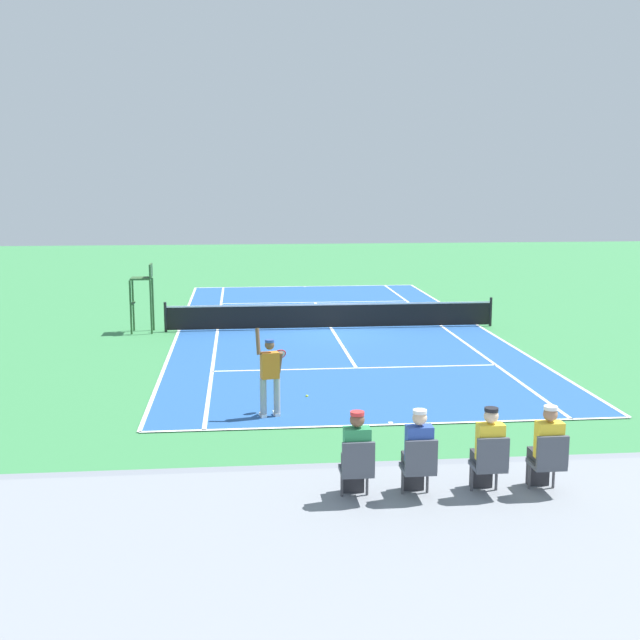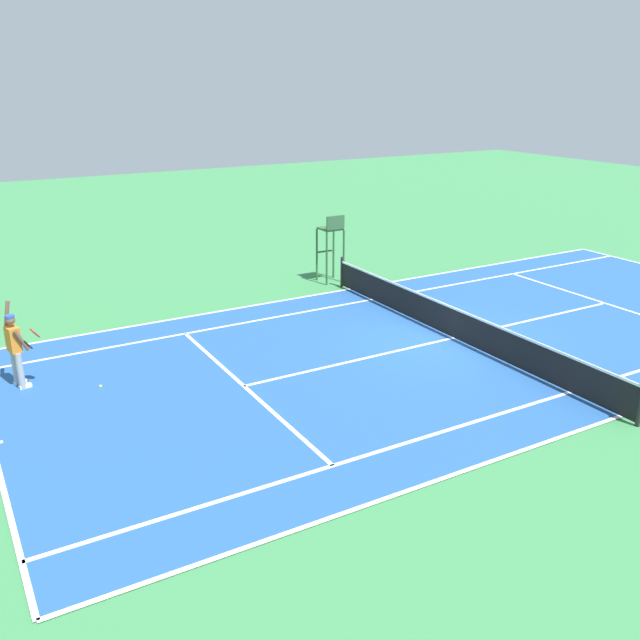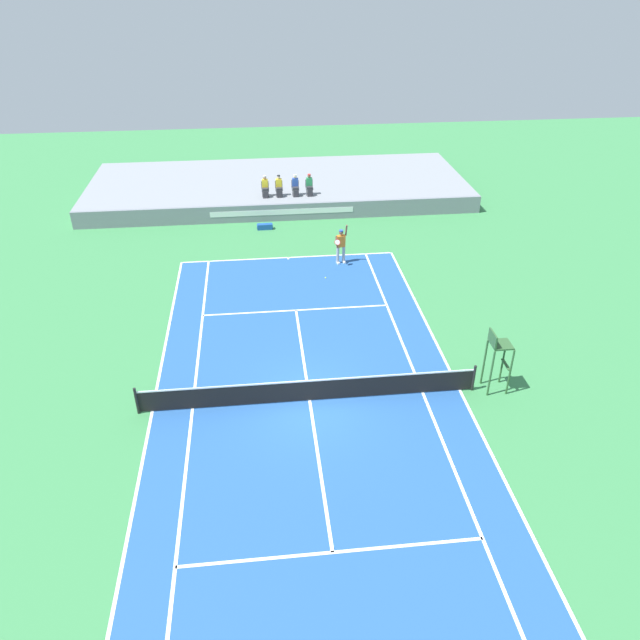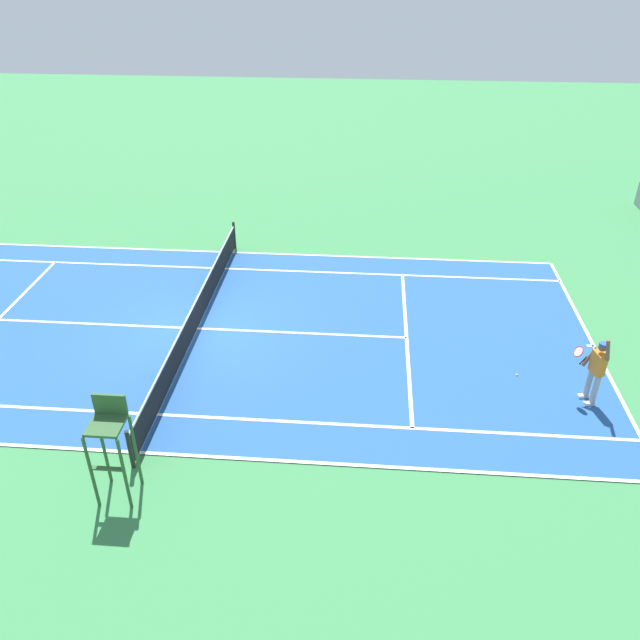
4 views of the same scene
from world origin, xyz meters
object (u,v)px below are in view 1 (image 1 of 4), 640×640
(tennis_ball, at_px, (307,396))
(spectator_seated_1, at_px, (488,452))
(umpire_chair, at_px, (143,289))
(spectator_seated_0, at_px, (546,450))
(spectator_seated_3, at_px, (356,456))
(tennis_player, at_px, (270,375))
(equipment_bag, at_px, (496,483))
(spectator_seated_2, at_px, (418,454))

(tennis_ball, bearing_deg, spectator_seated_1, 100.86)
(spectator_seated_1, height_order, umpire_chair, umpire_chair)
(spectator_seated_1, bearing_deg, spectator_seated_0, 180.00)
(spectator_seated_0, xyz_separation_m, spectator_seated_3, (2.67, 0.00, 0.00))
(spectator_seated_3, distance_m, umpire_chair, 19.12)
(spectator_seated_0, height_order, umpire_chair, umpire_chair)
(spectator_seated_3, relative_size, tennis_player, 0.61)
(spectator_seated_0, relative_size, umpire_chair, 0.52)
(tennis_player, distance_m, umpire_chair, 11.72)
(tennis_ball, bearing_deg, tennis_player, 59.16)
(spectator_seated_1, height_order, tennis_ball, spectator_seated_1)
(tennis_player, xyz_separation_m, equipment_bag, (-3.72, 4.90, -0.83))
(spectator_seated_2, distance_m, equipment_bag, 3.59)
(umpire_chair, bearing_deg, tennis_player, 110.17)
(spectator_seated_0, relative_size, equipment_bag, 1.39)
(equipment_bag, bearing_deg, umpire_chair, -63.99)
(spectator_seated_1, height_order, equipment_bag, spectator_seated_1)
(spectator_seated_0, bearing_deg, tennis_player, -64.63)
(spectator_seated_2, bearing_deg, umpire_chair, -72.67)
(spectator_seated_0, bearing_deg, spectator_seated_2, 0.00)
(equipment_bag, bearing_deg, spectator_seated_3, 42.42)
(spectator_seated_1, relative_size, equipment_bag, 1.39)
(spectator_seated_3, relative_size, tennis_ball, 18.60)
(spectator_seated_3, bearing_deg, tennis_ball, -90.55)
(spectator_seated_3, xyz_separation_m, equipment_bag, (-2.84, -2.59, -1.48))
(spectator_seated_1, bearing_deg, tennis_ball, -79.14)
(umpire_chair, bearing_deg, tennis_ball, 118.14)
(spectator_seated_2, relative_size, tennis_player, 0.61)
(tennis_player, height_order, umpire_chair, umpire_chair)
(spectator_seated_0, distance_m, tennis_player, 8.32)
(tennis_ball, relative_size, umpire_chair, 0.03)
(spectator_seated_1, bearing_deg, tennis_player, -70.05)
(tennis_ball, distance_m, umpire_chair, 10.72)
(spectator_seated_0, bearing_deg, equipment_bag, -93.66)
(equipment_bag, bearing_deg, spectator_seated_1, 68.93)
(tennis_ball, bearing_deg, equipment_bag, 112.83)
(umpire_chair, bearing_deg, spectator_seated_0, 112.32)
(spectator_seated_2, xyz_separation_m, tennis_ball, (0.76, -9.12, -1.61))
(tennis_player, bearing_deg, umpire_chair, -69.83)
(spectator_seated_0, height_order, tennis_player, spectator_seated_0)
(spectator_seated_2, relative_size, umpire_chair, 0.52)
(spectator_seated_1, relative_size, umpire_chair, 0.52)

